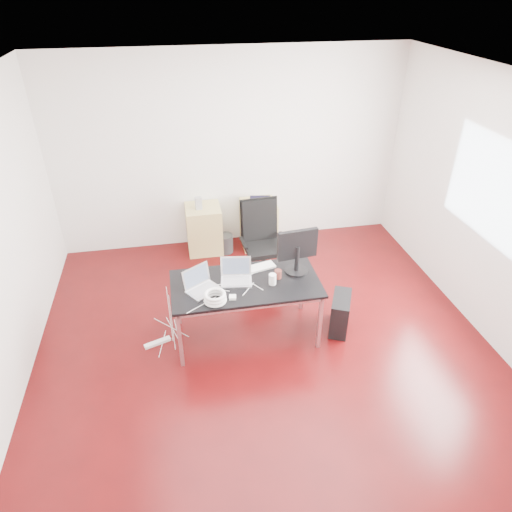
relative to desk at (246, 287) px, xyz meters
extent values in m
plane|color=#3A0607|center=(0.18, -0.22, -0.68)|extent=(5.00, 5.00, 0.00)
plane|color=silver|center=(0.18, -0.22, 2.12)|extent=(5.00, 5.00, 0.00)
plane|color=silver|center=(0.18, 2.28, 0.72)|extent=(5.00, 0.00, 5.00)
plane|color=silver|center=(0.18, -2.72, 0.72)|extent=(5.00, 0.00, 5.00)
plane|color=silver|center=(2.68, -0.22, 0.72)|extent=(0.00, 5.00, 5.00)
plane|color=white|center=(2.66, -0.02, 0.92)|extent=(0.00, 1.50, 1.50)
cube|color=black|center=(0.00, 0.00, 0.04)|extent=(1.60, 0.80, 0.03)
cube|color=silver|center=(-0.75, -0.35, -0.33)|extent=(0.04, 0.04, 0.70)
cube|color=silver|center=(-0.75, 0.35, -0.33)|extent=(0.04, 0.04, 0.70)
cube|color=silver|center=(0.75, -0.35, -0.33)|extent=(0.04, 0.04, 0.70)
cube|color=silver|center=(0.75, 0.35, -0.33)|extent=(0.04, 0.04, 0.70)
cylinder|color=black|center=(0.42, 1.05, -0.44)|extent=(0.06, 0.06, 0.47)
cube|color=black|center=(0.42, 1.05, -0.18)|extent=(0.51, 0.49, 0.06)
cube|color=black|center=(0.40, 1.27, 0.13)|extent=(0.47, 0.13, 0.55)
cube|color=tan|center=(-0.28, 2.01, -0.33)|extent=(0.50, 0.50, 0.70)
cube|color=tan|center=(0.54, 2.01, -0.33)|extent=(0.50, 0.50, 0.70)
cube|color=black|center=(1.09, -0.09, -0.46)|extent=(0.37, 0.49, 0.44)
cylinder|color=black|center=(0.00, 1.88, -0.54)|extent=(0.25, 0.25, 0.28)
cube|color=white|center=(-1.01, 0.03, -0.66)|extent=(0.30, 0.16, 0.04)
cube|color=silver|center=(-0.46, -0.06, 0.06)|extent=(0.40, 0.37, 0.01)
cube|color=silver|center=(-0.52, 0.03, 0.18)|extent=(0.30, 0.22, 0.22)
cube|color=#475166|center=(-0.52, 0.03, 0.18)|extent=(0.26, 0.19, 0.18)
cube|color=silver|center=(-0.10, 0.03, 0.06)|extent=(0.36, 0.28, 0.01)
cube|color=silver|center=(-0.08, 0.14, 0.18)|extent=(0.33, 0.10, 0.22)
cube|color=#475166|center=(-0.08, 0.14, 0.18)|extent=(0.29, 0.08, 0.18)
cylinder|color=black|center=(0.59, 0.11, 0.06)|extent=(0.26, 0.26, 0.02)
cylinder|color=black|center=(0.59, 0.11, 0.22)|extent=(0.05, 0.05, 0.30)
cube|color=black|center=(0.59, 0.13, 0.39)|extent=(0.45, 0.10, 0.34)
cube|color=#475166|center=(0.59, 0.16, 0.39)|extent=(0.39, 0.05, 0.29)
cube|color=white|center=(0.16, 0.24, 0.06)|extent=(0.46, 0.24, 0.02)
cylinder|color=white|center=(0.28, -0.07, 0.11)|extent=(0.10, 0.10, 0.12)
cylinder|color=#59251E|center=(0.36, 0.02, 0.10)|extent=(0.08, 0.08, 0.10)
torus|color=white|center=(-0.36, -0.27, 0.07)|extent=(0.24, 0.24, 0.04)
torus|color=white|center=(-0.36, -0.27, 0.11)|extent=(0.23, 0.23, 0.04)
torus|color=white|center=(-0.36, -0.27, 0.14)|extent=(0.22, 0.22, 0.04)
cube|color=white|center=(-0.18, -0.25, 0.07)|extent=(0.08, 0.08, 0.03)
cube|color=#9E9E9E|center=(-0.34, 1.97, 0.11)|extent=(0.10, 0.09, 0.18)
cube|color=black|center=(0.55, 1.94, 0.07)|extent=(0.34, 0.29, 0.09)
camera|label=1|loc=(-0.64, -3.96, 2.89)|focal=32.00mm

